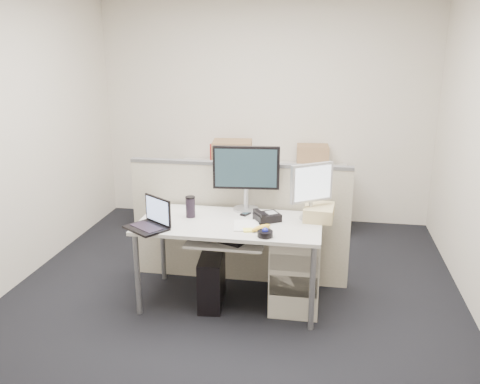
% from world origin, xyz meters
% --- Properties ---
extents(floor, '(4.00, 4.50, 0.01)m').
position_xyz_m(floor, '(0.00, 0.00, -0.01)').
color(floor, black).
rests_on(floor, ground).
extents(wall_back, '(4.00, 0.02, 2.70)m').
position_xyz_m(wall_back, '(0.00, 2.25, 1.35)').
color(wall_back, beige).
rests_on(wall_back, ground).
extents(wall_front, '(4.00, 0.02, 2.70)m').
position_xyz_m(wall_front, '(0.00, -2.25, 1.35)').
color(wall_front, beige).
rests_on(wall_front, ground).
extents(desk, '(1.50, 0.75, 0.73)m').
position_xyz_m(desk, '(0.00, 0.00, 0.66)').
color(desk, silver).
rests_on(desk, floor).
extents(keyboard_tray, '(0.62, 0.32, 0.02)m').
position_xyz_m(keyboard_tray, '(0.00, -0.18, 0.62)').
color(keyboard_tray, silver).
rests_on(keyboard_tray, desk).
extents(drawer_pedestal, '(0.40, 0.55, 0.65)m').
position_xyz_m(drawer_pedestal, '(0.55, 0.05, 0.33)').
color(drawer_pedestal, beige).
rests_on(drawer_pedestal, floor).
extents(cubicle_partition, '(2.00, 0.06, 1.10)m').
position_xyz_m(cubicle_partition, '(0.00, 0.45, 0.55)').
color(cubicle_partition, beige).
rests_on(cubicle_partition, floor).
extents(back_counter, '(2.00, 0.60, 0.72)m').
position_xyz_m(back_counter, '(0.00, 1.93, 0.36)').
color(back_counter, beige).
rests_on(back_counter, floor).
extents(monitor_main, '(0.59, 0.27, 0.57)m').
position_xyz_m(monitor_main, '(0.08, 0.32, 1.02)').
color(monitor_main, black).
rests_on(monitor_main, desk).
extents(monitor_small, '(0.43, 0.38, 0.47)m').
position_xyz_m(monitor_small, '(0.65, 0.18, 0.97)').
color(monitor_small, '#B7B7BC').
rests_on(monitor_small, desk).
extents(laptop, '(0.40, 0.38, 0.24)m').
position_xyz_m(laptop, '(-0.62, -0.28, 0.85)').
color(laptop, black).
rests_on(laptop, desk).
extents(trackball, '(0.15, 0.15, 0.05)m').
position_xyz_m(trackball, '(0.33, -0.28, 0.75)').
color(trackball, black).
rests_on(trackball, desk).
extents(desk_phone, '(0.25, 0.24, 0.06)m').
position_xyz_m(desk_phone, '(0.30, 0.08, 0.76)').
color(desk_phone, black).
rests_on(desk_phone, desk).
extents(paper_stack, '(0.24, 0.29, 0.01)m').
position_xyz_m(paper_stack, '(0.15, -0.08, 0.74)').
color(paper_stack, silver).
rests_on(paper_stack, desk).
extents(sticky_pad, '(0.10, 0.10, 0.01)m').
position_xyz_m(sticky_pad, '(0.18, -0.18, 0.74)').
color(sticky_pad, '#FDF150').
rests_on(sticky_pad, desk).
extents(travel_mug, '(0.09, 0.09, 0.17)m').
position_xyz_m(travel_mug, '(-0.35, 0.06, 0.81)').
color(travel_mug, black).
rests_on(travel_mug, desk).
extents(banana, '(0.16, 0.18, 0.04)m').
position_xyz_m(banana, '(0.28, -0.15, 0.75)').
color(banana, yellow).
rests_on(banana, desk).
extents(cellphone, '(0.09, 0.12, 0.01)m').
position_xyz_m(cellphone, '(0.10, 0.20, 0.74)').
color(cellphone, black).
rests_on(cellphone, desk).
extents(manila_folders, '(0.26, 0.32, 0.11)m').
position_xyz_m(manila_folders, '(0.72, 0.20, 0.79)').
color(manila_folders, tan).
rests_on(manila_folders, desk).
extents(keyboard, '(0.47, 0.33, 0.02)m').
position_xyz_m(keyboard, '(-0.05, -0.14, 0.64)').
color(keyboard, black).
rests_on(keyboard, keyboard_tray).
extents(pc_tower_desk, '(0.24, 0.49, 0.44)m').
position_xyz_m(pc_tower_desk, '(-0.15, -0.05, 0.22)').
color(pc_tower_desk, black).
rests_on(pc_tower_desk, floor).
extents(pc_tower_spare_dark, '(0.17, 0.40, 0.37)m').
position_xyz_m(pc_tower_spare_dark, '(-1.05, 1.75, 0.19)').
color(pc_tower_spare_dark, black).
rests_on(pc_tower_spare_dark, floor).
extents(pc_tower_spare_silver, '(0.26, 0.49, 0.43)m').
position_xyz_m(pc_tower_spare_silver, '(-1.30, 1.63, 0.22)').
color(pc_tower_spare_silver, '#B7B7BC').
rests_on(pc_tower_spare_silver, floor).
extents(cardboard_box_left, '(0.48, 0.38, 0.33)m').
position_xyz_m(cardboard_box_left, '(-0.32, 1.81, 0.89)').
color(cardboard_box_left, '#886142').
rests_on(cardboard_box_left, back_counter).
extents(cardboard_box_right, '(0.39, 0.31, 0.26)m').
position_xyz_m(cardboard_box_right, '(0.60, 2.05, 0.85)').
color(cardboard_box_right, '#886142').
rests_on(cardboard_box_right, back_counter).
extents(red_binder, '(0.11, 0.29, 0.27)m').
position_xyz_m(red_binder, '(-0.55, 2.03, 0.85)').
color(red_binder, maroon).
rests_on(red_binder, back_counter).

